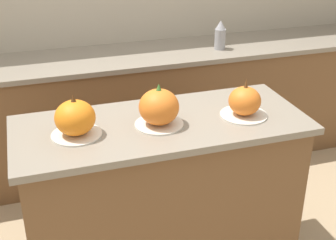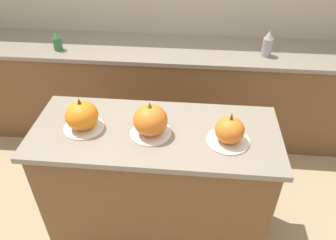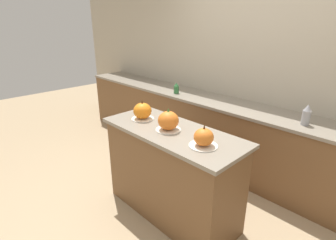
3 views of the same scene
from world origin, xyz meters
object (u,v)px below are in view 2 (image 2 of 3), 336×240
(pumpkin_cake_left, at_px, (82,116))
(pumpkin_cake_center, at_px, (150,121))
(pumpkin_cake_right, at_px, (229,131))
(bottle_short, at_px, (57,42))
(bottle_tall, at_px, (268,44))

(pumpkin_cake_left, xyz_separation_m, pumpkin_cake_center, (0.40, -0.01, 0.01))
(pumpkin_cake_right, xyz_separation_m, bottle_short, (-1.39, 1.12, -0.03))
(pumpkin_cake_left, height_order, pumpkin_cake_right, pumpkin_cake_left)
(pumpkin_cake_right, bearing_deg, pumpkin_cake_center, 176.23)
(pumpkin_cake_left, distance_m, pumpkin_cake_right, 0.84)
(bottle_tall, height_order, bottle_short, bottle_tall)
(pumpkin_cake_right, bearing_deg, bottle_tall, 72.19)
(pumpkin_cake_center, distance_m, bottle_short, 1.45)
(pumpkin_cake_center, relative_size, pumpkin_cake_right, 0.99)
(pumpkin_cake_left, relative_size, pumpkin_cake_center, 0.99)
(pumpkin_cake_right, distance_m, bottle_tall, 1.23)
(pumpkin_cake_left, xyz_separation_m, bottle_short, (-0.55, 1.07, -0.04))
(pumpkin_cake_left, xyz_separation_m, bottle_tall, (1.21, 1.13, -0.01))
(bottle_tall, relative_size, bottle_short, 1.38)
(bottle_tall, xyz_separation_m, bottle_short, (-1.76, -0.05, -0.03))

